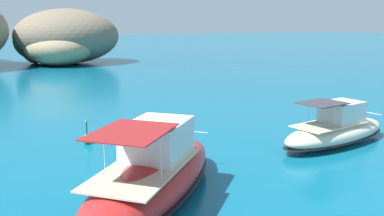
# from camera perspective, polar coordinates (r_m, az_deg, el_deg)

# --- Properties ---
(islet_small) EXTENTS (18.83, 18.58, 8.83)m
(islet_small) POSITION_cam_1_polar(r_m,az_deg,el_deg) (71.30, -17.56, 9.08)
(islet_small) COLOR #756651
(islet_small) RESTS_ON ground
(motorboat_cream) EXTENTS (8.39, 3.54, 2.55)m
(motorboat_cream) POSITION_cam_1_polar(r_m,az_deg,el_deg) (24.63, 19.21, -2.90)
(motorboat_cream) COLOR beige
(motorboat_cream) RESTS_ON ground
(motorboat_red) EXTENTS (9.45, 9.39, 3.21)m
(motorboat_red) POSITION_cam_1_polar(r_m,az_deg,el_deg) (16.22, -5.28, -9.08)
(motorboat_red) COLOR red
(motorboat_red) RESTS_ON ground
(channel_buoy) EXTENTS (0.56, 0.56, 1.48)m
(channel_buoy) POSITION_cam_1_polar(r_m,az_deg,el_deg) (24.21, -14.21, -4.01)
(channel_buoy) COLOR green
(channel_buoy) RESTS_ON ground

